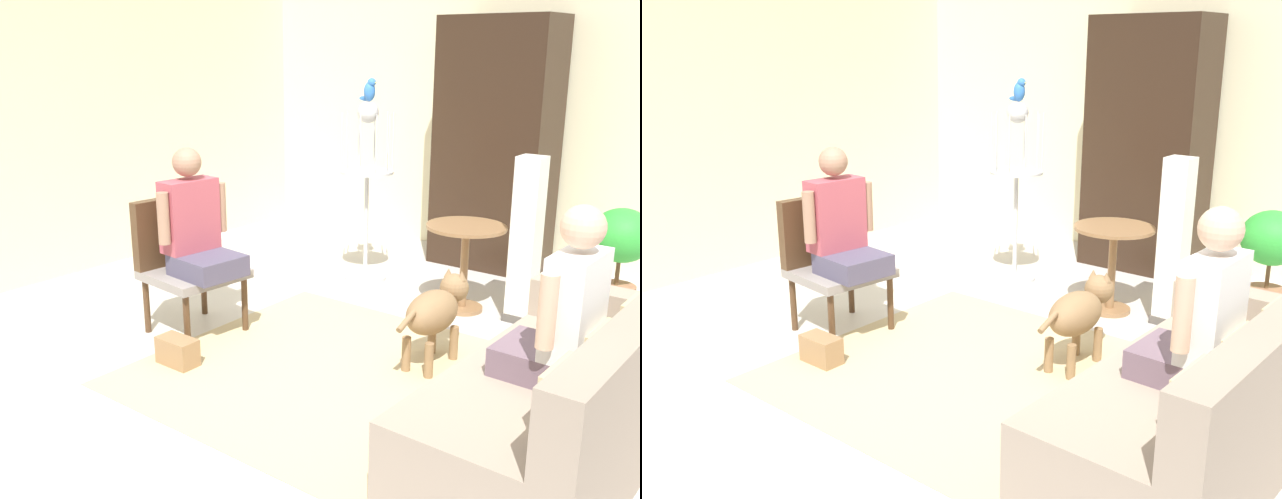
{
  "view_description": "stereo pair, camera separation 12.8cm",
  "coord_description": "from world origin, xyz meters",
  "views": [
    {
      "loc": [
        2.31,
        -3.26,
        1.94
      ],
      "look_at": [
        -0.12,
        -0.15,
        0.81
      ],
      "focal_mm": 39.83,
      "sensor_mm": 36.0,
      "label": 1
    },
    {
      "loc": [
        2.41,
        -3.18,
        1.94
      ],
      "look_at": [
        -0.12,
        -0.15,
        0.81
      ],
      "focal_mm": 39.83,
      "sensor_mm": 36.0,
      "label": 2
    }
  ],
  "objects": [
    {
      "name": "ground_plane",
      "position": [
        0.0,
        0.0,
        0.0
      ],
      "size": [
        7.45,
        7.45,
        0.0
      ],
      "primitive_type": "plane",
      "color": "beige"
    },
    {
      "name": "potted_plant",
      "position": [
        0.98,
        1.98,
        0.52
      ],
      "size": [
        0.44,
        0.44,
        0.82
      ],
      "color": "#996047",
      "rests_on": "ground"
    },
    {
      "name": "left_wall",
      "position": [
        -3.16,
        0.3,
        1.37
      ],
      "size": [
        0.12,
        6.58,
        2.75
      ],
      "primitive_type": "cube",
      "color": "beige",
      "rests_on": "ground"
    },
    {
      "name": "dog",
      "position": [
        0.33,
        0.45,
        0.35
      ],
      "size": [
        0.27,
        0.79,
        0.56
      ],
      "color": "olive",
      "rests_on": "ground"
    },
    {
      "name": "parrot",
      "position": [
        -0.97,
        1.58,
        1.6
      ],
      "size": [
        0.17,
        0.1,
        0.18
      ],
      "color": "blue",
      "rests_on": "bird_cage_stand"
    },
    {
      "name": "person_on_armchair",
      "position": [
        -1.21,
        -0.13,
        0.77
      ],
      "size": [
        0.52,
        0.55,
        0.84
      ],
      "color": "#4E4962"
    },
    {
      "name": "bird_cage_stand",
      "position": [
        -0.98,
        1.58,
        0.85
      ],
      "size": [
        0.44,
        0.44,
        1.51
      ],
      "color": "silver",
      "rests_on": "ground"
    },
    {
      "name": "person_on_couch",
      "position": [
        1.33,
        -0.21,
        0.78
      ],
      "size": [
        0.43,
        0.53,
        0.84
      ],
      "color": "#6B5463"
    },
    {
      "name": "column_lamp",
      "position": [
        0.47,
        1.48,
        0.6
      ],
      "size": [
        0.2,
        0.2,
        1.21
      ],
      "color": "#4C4742",
      "rests_on": "ground"
    },
    {
      "name": "armchair",
      "position": [
        -1.37,
        -0.11,
        0.54
      ],
      "size": [
        0.63,
        0.65,
        0.93
      ],
      "color": "#4C331E",
      "rests_on": "ground"
    },
    {
      "name": "armoire_cabinet",
      "position": [
        -0.33,
        2.64,
        1.1
      ],
      "size": [
        0.99,
        0.56,
        2.2
      ],
      "primitive_type": "cube",
      "color": "black",
      "rests_on": "ground"
    },
    {
      "name": "back_wall",
      "position": [
        0.0,
        3.05,
        1.37
      ],
      "size": [
        6.81,
        0.12,
        2.75
      ],
      "primitive_type": "cube",
      "color": "beige",
      "rests_on": "ground"
    },
    {
      "name": "handbag",
      "position": [
        -0.93,
        -0.58,
        0.09
      ],
      "size": [
        0.27,
        0.15,
        0.18
      ],
      "primitive_type": "cube",
      "color": "#99724C",
      "rests_on": "ground"
    },
    {
      "name": "couch",
      "position": [
        1.36,
        -0.17,
        0.3
      ],
      "size": [
        0.89,
        1.78,
        0.82
      ],
      "color": "gray",
      "rests_on": "ground"
    },
    {
      "name": "area_rug",
      "position": [
        0.06,
        -0.07,
        0.0
      ],
      "size": [
        2.46,
        2.11,
        0.01
      ],
      "primitive_type": "cube",
      "color": "#C6B284",
      "rests_on": "ground"
    },
    {
      "name": "round_end_table",
      "position": [
        0.03,
        1.42,
        0.46
      ],
      "size": [
        0.59,
        0.59,
        0.66
      ],
      "color": "olive",
      "rests_on": "ground"
    }
  ]
}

